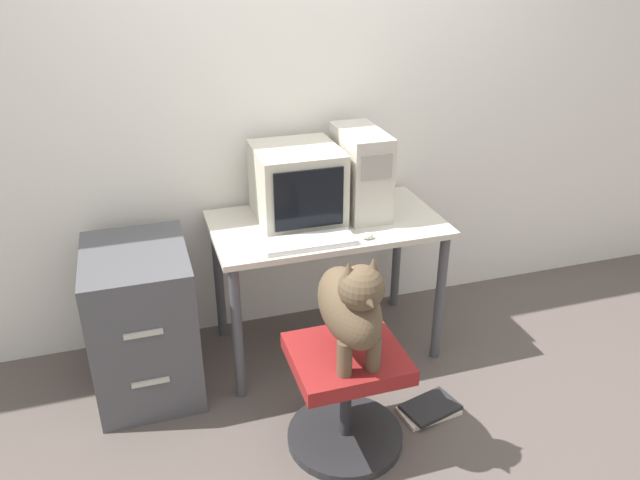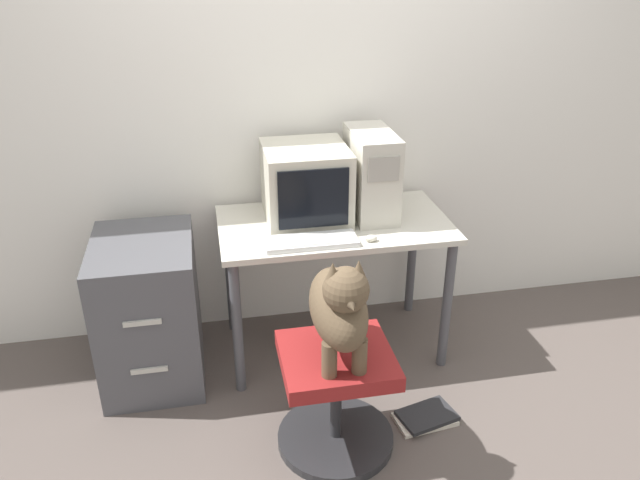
# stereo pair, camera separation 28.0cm
# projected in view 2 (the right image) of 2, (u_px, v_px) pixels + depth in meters

# --- Properties ---
(ground_plane) EXTENTS (12.00, 12.00, 0.00)m
(ground_plane) POSITION_uv_depth(u_px,v_px,m) (346.00, 382.00, 3.18)
(ground_plane) COLOR #564C47
(wall_back) EXTENTS (8.00, 0.05, 2.60)m
(wall_back) POSITION_uv_depth(u_px,v_px,m) (319.00, 95.00, 3.23)
(wall_back) COLOR white
(wall_back) RESTS_ON ground_plane
(desk) EXTENTS (1.16, 0.65, 0.75)m
(desk) POSITION_uv_depth(u_px,v_px,m) (334.00, 241.00, 3.18)
(desk) COLOR beige
(desk) RESTS_ON ground_plane
(crt_monitor) EXTENTS (0.41, 0.43, 0.37)m
(crt_monitor) POSITION_uv_depth(u_px,v_px,m) (306.00, 183.00, 3.10)
(crt_monitor) COLOR beige
(crt_monitor) RESTS_ON desk
(pc_tower) EXTENTS (0.20, 0.42, 0.43)m
(pc_tower) POSITION_uv_depth(u_px,v_px,m) (371.00, 174.00, 3.14)
(pc_tower) COLOR beige
(pc_tower) RESTS_ON desk
(keyboard) EXTENTS (0.43, 0.16, 0.03)m
(keyboard) POSITION_uv_depth(u_px,v_px,m) (311.00, 241.00, 2.91)
(keyboard) COLOR silver
(keyboard) RESTS_ON desk
(computer_mouse) EXTENTS (0.06, 0.04, 0.03)m
(computer_mouse) POSITION_uv_depth(u_px,v_px,m) (371.00, 238.00, 2.93)
(computer_mouse) COLOR beige
(computer_mouse) RESTS_ON desk
(office_chair) EXTENTS (0.52, 0.52, 0.49)m
(office_chair) POSITION_uv_depth(u_px,v_px,m) (336.00, 395.00, 2.69)
(office_chair) COLOR #262628
(office_chair) RESTS_ON ground_plane
(dog) EXTENTS (0.22, 0.48, 0.50)m
(dog) POSITION_uv_depth(u_px,v_px,m) (340.00, 306.00, 2.45)
(dog) COLOR brown
(dog) RESTS_ON office_chair
(filing_cabinet) EXTENTS (0.48, 0.62, 0.75)m
(filing_cabinet) POSITION_uv_depth(u_px,v_px,m) (149.00, 311.00, 3.09)
(filing_cabinet) COLOR #4C4C51
(filing_cabinet) RESTS_ON ground_plane
(book_stack_floor) EXTENTS (0.30, 0.23, 0.04)m
(book_stack_floor) POSITION_uv_depth(u_px,v_px,m) (426.00, 417.00, 2.92)
(book_stack_floor) COLOR silver
(book_stack_floor) RESTS_ON ground_plane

